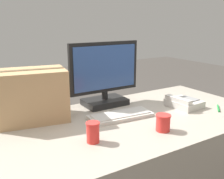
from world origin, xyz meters
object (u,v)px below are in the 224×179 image
paper_cup_left (93,132)px  pen_marker (218,108)px  desk_phone (184,103)px  cardboard_box (32,95)px  monitor (104,78)px  keyboard (121,115)px  paper_cup_right (163,123)px

paper_cup_left → pen_marker: 0.98m
desk_phone → paper_cup_left: 0.82m
cardboard_box → pen_marker: bearing=-22.5°
monitor → desk_phone: 0.59m
pen_marker → keyboard: bearing=-58.8°
cardboard_box → paper_cup_left: bearing=-70.1°
keyboard → paper_cup_right: (0.09, -0.29, 0.03)m
paper_cup_left → cardboard_box: size_ratio=0.24×
paper_cup_right → keyboard: bearing=106.4°
keyboard → pen_marker: (0.67, -0.22, -0.01)m
keyboard → paper_cup_left: bearing=-140.3°
monitor → paper_cup_right: size_ratio=5.67×
paper_cup_right → pen_marker: bearing=7.0°
monitor → paper_cup_left: bearing=-125.8°
monitor → keyboard: monitor is taller
monitor → pen_marker: size_ratio=4.64×
desk_phone → paper_cup_left: (-0.81, -0.15, 0.02)m
monitor → paper_cup_left: 0.62m
paper_cup_left → paper_cup_right: bearing=-11.4°
keyboard → paper_cup_right: paper_cup_right is taller
paper_cup_left → pen_marker: size_ratio=0.92×
monitor → keyboard: bearing=-98.8°
keyboard → pen_marker: bearing=-13.4°
desk_phone → paper_cup_right: bearing=-154.7°
monitor → cardboard_box: (-0.52, -0.02, -0.04)m
monitor → keyboard: (-0.04, -0.28, -0.19)m
keyboard → paper_cup_left: 0.38m
desk_phone → cardboard_box: bearing=157.9°
desk_phone → paper_cup_left: bearing=-173.6°
desk_phone → paper_cup_right: (-0.41, -0.23, 0.02)m
desk_phone → paper_cup_right: 0.47m
monitor → desk_phone: (0.45, -0.34, -0.17)m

